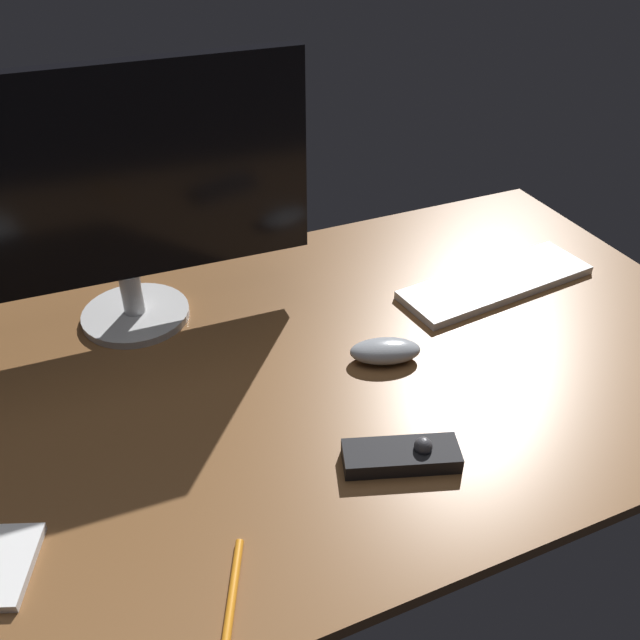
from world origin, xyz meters
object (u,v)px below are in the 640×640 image
keyboard (496,282)px  media_remote (403,455)px  pen (232,596)px  monitor (112,190)px  computer_mouse (385,351)px

keyboard → media_remote: size_ratio=2.30×
media_remote → pen: size_ratio=1.16×
media_remote → monitor: bearing=137.2°
computer_mouse → pen: (-35.44, -30.89, -1.26)cm
keyboard → pen: (-65.00, -42.21, -0.27)cm
keyboard → monitor: bearing=159.4°
monitor → pen: (-0.95, -58.73, -23.69)cm
media_remote → pen: 29.07cm
monitor → media_remote: 59.66cm
monitor → keyboard: monitor is taller
keyboard → computer_mouse: 31.66cm
computer_mouse → media_remote: 22.20cm
computer_mouse → media_remote: (-8.27, -20.60, -0.46)cm
monitor → computer_mouse: monitor is taller
computer_mouse → pen: computer_mouse is taller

